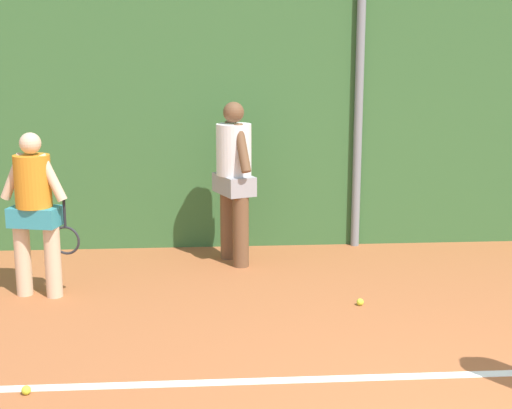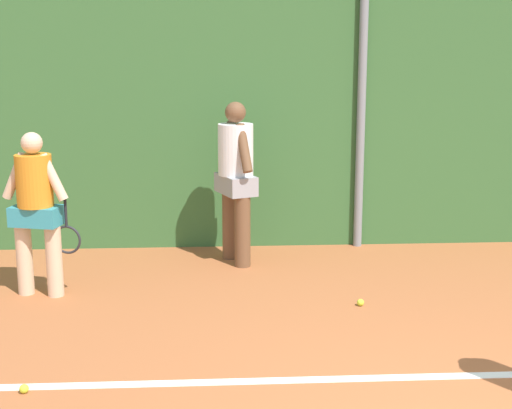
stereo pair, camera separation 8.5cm
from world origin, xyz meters
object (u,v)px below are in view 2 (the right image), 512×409
object	(u,v)px
tennis_ball_5	(24,389)
tennis_ball_6	(360,303)
player_midcourt	(36,206)
player_backcourt_far	(236,174)

from	to	relation	value
tennis_ball_5	tennis_ball_6	distance (m)	3.15
player_midcourt	tennis_ball_5	size ratio (longest dim) A/B	24.13
tennis_ball_5	tennis_ball_6	size ratio (longest dim) A/B	1.00
player_backcourt_far	tennis_ball_5	xyz separation A→B (m)	(-1.59, -3.10, -0.97)
player_backcourt_far	tennis_ball_5	bearing A→B (deg)	-48.92
player_backcourt_far	tennis_ball_6	world-z (taller)	player_backcourt_far
player_midcourt	player_backcourt_far	world-z (taller)	player_backcourt_far
player_backcourt_far	tennis_ball_6	size ratio (longest dim) A/B	27.08
tennis_ball_5	tennis_ball_6	xyz separation A→B (m)	(2.70, 1.61, 0.00)
player_midcourt	tennis_ball_5	distance (m)	2.30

